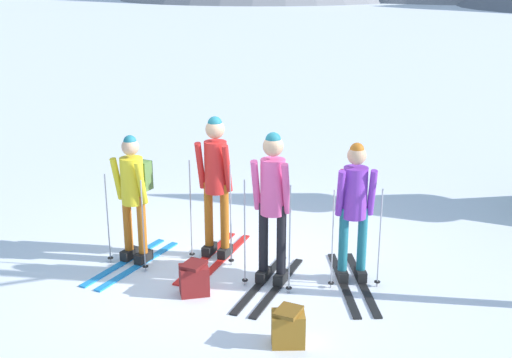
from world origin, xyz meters
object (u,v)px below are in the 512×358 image
skier_in_red (216,181)px  backpack_on_snow_front (194,279)px  skier_in_purple (354,205)px  skier_in_yellow (133,192)px  backpack_on_snow_beside (288,327)px  skier_in_pink (272,202)px

skier_in_red → backpack_on_snow_front: 1.34m
skier_in_red → skier_in_purple: size_ratio=1.09×
skier_in_purple → backpack_on_snow_front: bearing=-143.4°
skier_in_yellow → backpack_on_snow_beside: bearing=-21.8°
skier_in_purple → backpack_on_snow_front: 2.00m
skier_in_pink → backpack_on_snow_front: skier_in_pink is taller
backpack_on_snow_beside → skier_in_pink: bearing=120.9°
skier_in_pink → backpack_on_snow_beside: 1.58m
skier_in_pink → skier_in_purple: 0.94m
backpack_on_snow_beside → backpack_on_snow_front: bearing=159.0°
skier_in_yellow → skier_in_red: (0.84, 0.55, 0.11)m
skier_in_red → skier_in_pink: 1.01m
skier_in_red → skier_in_purple: bearing=2.9°
backpack_on_snow_front → backpack_on_snow_beside: size_ratio=1.02×
skier_in_purple → skier_in_pink: bearing=-150.0°
skier_in_red → backpack_on_snow_beside: (1.64, -1.54, -0.83)m
skier_in_yellow → skier_in_red: skier_in_red is taller
backpack_on_snow_front → backpack_on_snow_beside: bearing=-21.0°
skier_in_purple → backpack_on_snow_beside: size_ratio=4.26×
skier_in_yellow → backpack_on_snow_front: (1.11, -0.46, -0.73)m
skier_in_pink → backpack_on_snow_front: bearing=-136.7°
skier_in_yellow → backpack_on_snow_beside: 2.77m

